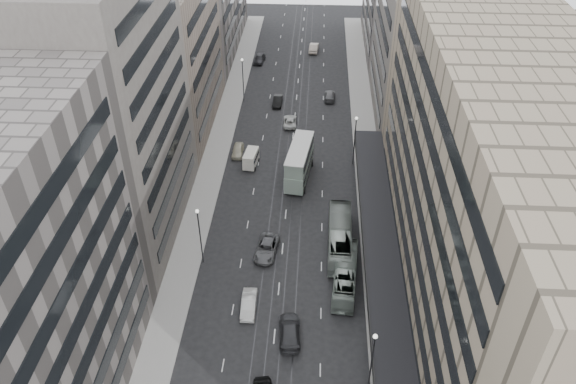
% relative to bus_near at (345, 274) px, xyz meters
% --- Properties ---
extents(ground, '(220.00, 220.00, 0.00)m').
position_rel_bus_near_xyz_m(ground, '(-7.77, -9.37, -1.50)').
color(ground, black).
rests_on(ground, ground).
extents(sidewalk_right, '(4.00, 125.00, 0.15)m').
position_rel_bus_near_xyz_m(sidewalk_right, '(4.23, 28.13, -1.42)').
color(sidewalk_right, gray).
rests_on(sidewalk_right, ground).
extents(sidewalk_left, '(4.00, 125.00, 0.15)m').
position_rel_bus_near_xyz_m(sidewalk_left, '(-19.77, 28.13, -1.42)').
color(sidewalk_left, gray).
rests_on(sidewalk_left, ground).
extents(department_store, '(19.20, 60.00, 30.00)m').
position_rel_bus_near_xyz_m(department_store, '(13.69, -1.37, 13.45)').
color(department_store, '#7F725D').
rests_on(department_store, ground).
extents(building_right_mid, '(15.00, 28.00, 24.00)m').
position_rel_bus_near_xyz_m(building_right_mid, '(13.73, 42.63, 10.50)').
color(building_right_mid, '#4F4A45').
rests_on(building_right_mid, ground).
extents(building_left_b, '(15.00, 26.00, 34.00)m').
position_rel_bus_near_xyz_m(building_left_b, '(-29.27, 9.63, 15.50)').
color(building_left_b, '#4F4A45').
rests_on(building_left_b, ground).
extents(building_left_c, '(15.00, 28.00, 25.00)m').
position_rel_bus_near_xyz_m(building_left_c, '(-29.27, 36.63, 11.00)').
color(building_left_c, '#695B51').
rests_on(building_left_c, ground).
extents(lamp_right_near, '(0.44, 0.44, 8.32)m').
position_rel_bus_near_xyz_m(lamp_right_near, '(1.93, -14.37, 3.71)').
color(lamp_right_near, '#262628').
rests_on(lamp_right_near, ground).
extents(lamp_right_far, '(0.44, 0.44, 8.32)m').
position_rel_bus_near_xyz_m(lamp_right_far, '(1.93, 25.63, 3.71)').
color(lamp_right_far, '#262628').
rests_on(lamp_right_far, ground).
extents(lamp_left_near, '(0.44, 0.44, 8.32)m').
position_rel_bus_near_xyz_m(lamp_left_near, '(-17.47, 2.63, 3.71)').
color(lamp_left_near, '#262628').
rests_on(lamp_left_near, ground).
extents(lamp_left_far, '(0.44, 0.44, 8.32)m').
position_rel_bus_near_xyz_m(lamp_left_far, '(-17.47, 45.63, 3.71)').
color(lamp_left_far, '#262628').
rests_on(lamp_left_far, ground).
extents(bus_near, '(3.41, 10.91, 2.99)m').
position_rel_bus_near_xyz_m(bus_near, '(0.00, 0.00, 0.00)').
color(bus_near, gray).
rests_on(bus_near, ground).
extents(bus_far, '(3.08, 12.26, 3.40)m').
position_rel_bus_near_xyz_m(bus_far, '(-0.52, 6.40, 0.20)').
color(bus_far, gray).
rests_on(bus_far, ground).
extents(double_decker, '(4.16, 10.23, 5.44)m').
position_rel_bus_near_xyz_m(double_decker, '(-6.27, 21.35, 1.44)').
color(double_decker, gray).
rests_on(double_decker, ground).
extents(panel_van, '(2.32, 4.11, 2.47)m').
position_rel_bus_near_xyz_m(panel_van, '(-13.82, 24.29, -0.13)').
color(panel_van, beige).
rests_on(panel_van, ground).
extents(sedan_1, '(1.70, 4.64, 1.52)m').
position_rel_bus_near_xyz_m(sedan_1, '(-10.93, -4.65, -0.74)').
color(sedan_1, silver).
rests_on(sedan_1, ground).
extents(sedan_2, '(3.24, 5.84, 1.55)m').
position_rel_bus_near_xyz_m(sedan_2, '(-9.71, 4.71, -0.72)').
color(sedan_2, '#545456').
rests_on(sedan_2, ground).
extents(sedan_3, '(2.66, 5.74, 1.62)m').
position_rel_bus_near_xyz_m(sedan_3, '(-6.12, -8.24, -0.68)').
color(sedan_3, '#2B2B2E').
rests_on(sedan_3, ground).
extents(sedan_4, '(1.73, 4.26, 1.45)m').
position_rel_bus_near_xyz_m(sedan_4, '(-16.27, 27.38, -0.77)').
color(sedan_4, '#B5AF96').
rests_on(sedan_4, ground).
extents(sedan_5, '(1.66, 4.51, 1.47)m').
position_rel_bus_near_xyz_m(sedan_5, '(-11.11, 44.52, -0.76)').
color(sedan_5, black).
rests_on(sedan_5, ground).
extents(sedan_6, '(2.39, 4.89, 1.34)m').
position_rel_bus_near_xyz_m(sedan_6, '(-8.49, 37.28, -0.83)').
color(sedan_6, '#B7B7B3').
rests_on(sedan_6, ground).
extents(sedan_7, '(2.05, 4.81, 1.38)m').
position_rel_bus_near_xyz_m(sedan_7, '(-1.61, 47.19, -0.80)').
color(sedan_7, '#4F4F51').
rests_on(sedan_7, ground).
extents(sedan_8, '(2.53, 5.14, 1.69)m').
position_rel_bus_near_xyz_m(sedan_8, '(-16.27, 63.15, -0.65)').
color(sedan_8, '#29282B').
rests_on(sedan_8, ground).
extents(sedan_9, '(2.17, 5.30, 1.71)m').
position_rel_bus_near_xyz_m(sedan_9, '(-4.96, 69.61, -0.64)').
color(sedan_9, '#B9A999').
rests_on(sedan_9, ground).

